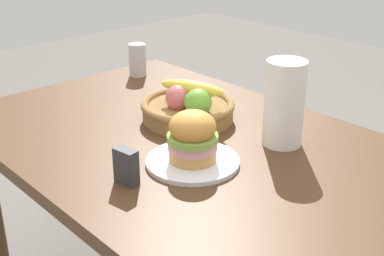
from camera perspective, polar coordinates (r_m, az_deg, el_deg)
name	(u,v)px	position (r m, az deg, el deg)	size (l,w,h in m)	color
dining_table	(188,171)	(1.53, -0.44, -4.76)	(1.40, 0.90, 0.75)	#4C301C
plate	(193,161)	(1.35, 0.06, -3.68)	(0.24, 0.24, 0.01)	white
sandwich	(193,136)	(1.32, 0.06, -0.93)	(0.13, 0.13, 0.13)	tan
soda_can	(137,60)	(2.03, -6.00, 7.44)	(0.07, 0.07, 0.13)	silver
fruit_basket	(188,106)	(1.60, -0.42, 2.43)	(0.29, 0.29, 0.13)	olive
paper_towel_roll	(284,103)	(1.44, 10.08, 2.68)	(0.11, 0.11, 0.24)	white
napkin_holder	(126,167)	(1.25, -7.23, -4.21)	(0.06, 0.03, 0.09)	#333338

